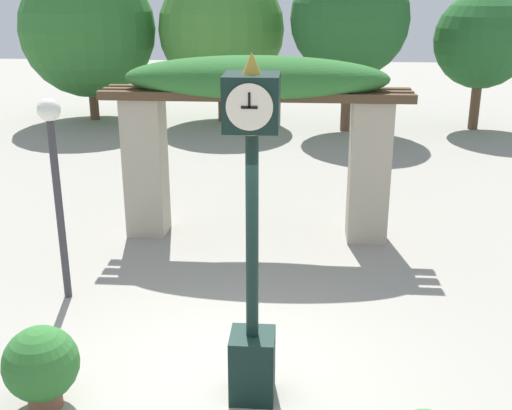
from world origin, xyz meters
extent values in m
plane|color=gray|center=(0.00, 0.00, 0.00)|extent=(60.00, 60.00, 0.00)
cube|color=black|center=(0.29, -0.19, 0.36)|extent=(0.45, 0.45, 0.72)
cylinder|color=black|center=(0.29, -0.19, 1.75)|extent=(0.12, 0.12, 2.06)
cylinder|color=gold|center=(0.29, -0.19, 2.79)|extent=(0.20, 0.20, 0.04)
cube|color=black|center=(0.29, -0.19, 3.06)|extent=(0.49, 0.49, 0.49)
cylinder|color=beige|center=(0.29, -0.45, 3.06)|extent=(0.40, 0.02, 0.40)
cylinder|color=beige|center=(0.29, 0.06, 3.06)|extent=(0.40, 0.02, 0.40)
cube|color=black|center=(0.29, -0.46, 3.06)|extent=(0.14, 0.01, 0.02)
cube|color=black|center=(0.29, -0.46, 3.12)|extent=(0.02, 0.01, 0.13)
cone|color=gold|center=(0.29, -0.19, 3.40)|extent=(0.17, 0.17, 0.19)
cube|color=#A89E89|center=(-1.84, 4.29, 1.17)|extent=(0.63, 0.63, 2.33)
cube|color=#A89E89|center=(1.84, 4.29, 1.17)|extent=(0.63, 0.63, 2.33)
cube|color=#4C3823|center=(0.00, 3.98, 2.40)|extent=(4.91, 0.15, 0.14)
cube|color=#4C3823|center=(0.00, 4.29, 2.40)|extent=(4.91, 0.15, 0.14)
cube|color=#4C3823|center=(0.00, 4.61, 2.40)|extent=(4.91, 0.15, 0.14)
ellipsoid|color=#2D6B2D|center=(0.00, 4.29, 2.64)|extent=(4.18, 1.23, 0.70)
cylinder|color=brown|center=(-1.78, -0.52, 0.11)|extent=(0.34, 0.34, 0.21)
sphere|color=#2D6B2D|center=(-1.78, -0.52, 0.50)|extent=(0.75, 0.75, 0.75)
cylinder|color=#333338|center=(-2.39, 1.84, 1.21)|extent=(0.10, 0.10, 2.42)
sphere|color=white|center=(-2.39, 1.84, 2.57)|extent=(0.29, 0.29, 0.29)
cylinder|color=brown|center=(-5.76, 13.67, 0.66)|extent=(0.28, 0.28, 1.33)
sphere|color=#2D6B2D|center=(-5.76, 13.67, 2.74)|extent=(4.04, 4.04, 4.04)
cylinder|color=brown|center=(-1.73, 13.75, 0.72)|extent=(0.28, 0.28, 1.45)
sphere|color=#427F33|center=(-1.73, 13.75, 2.75)|extent=(3.73, 3.73, 3.73)
cylinder|color=brown|center=(1.97, 12.62, 0.99)|extent=(0.28, 0.28, 1.98)
sphere|color=#235B28|center=(1.97, 12.62, 3.13)|extent=(3.28, 3.28, 3.28)
cylinder|color=brown|center=(5.73, 13.14, 0.80)|extent=(0.28, 0.28, 1.59)
sphere|color=#235B28|center=(5.73, 13.14, 2.53)|extent=(2.68, 2.68, 2.68)
camera|label=1|loc=(0.75, -5.82, 4.05)|focal=45.00mm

